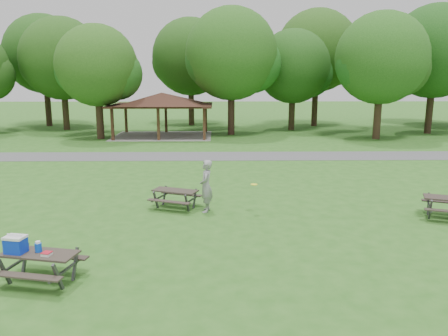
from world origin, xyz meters
The scene contains 17 objects.
ground centered at (0.00, 0.00, 0.00)m, with size 160.00×160.00×0.00m, color #2A611B.
asphalt_path centered at (0.00, 14.00, 0.01)m, with size 120.00×3.20×0.02m, color #4C4C4F.
pavilion centered at (-4.00, 24.00, 3.06)m, with size 8.60×7.01×3.76m.
tree_row_c centered at (-13.90, 29.03, 6.54)m, with size 8.19×7.80×10.67m.
tree_row_d centered at (-8.92, 22.53, 5.77)m, with size 6.93×6.60×9.27m.
tree_row_e centered at (2.10, 25.03, 6.78)m, with size 8.40×8.00×11.02m.
tree_row_f centered at (8.09, 28.53, 5.84)m, with size 7.35×7.00×9.55m.
tree_row_g centered at (14.09, 22.03, 6.33)m, with size 7.77×7.40×10.25m.
tree_row_h centered at (20.10, 25.53, 7.03)m, with size 8.61×8.20×11.37m.
tree_deep_a centered at (-16.90, 32.53, 7.13)m, with size 8.40×8.00×11.38m.
tree_deep_b centered at (-1.90, 33.03, 6.89)m, with size 8.40×8.00×11.13m.
tree_deep_c centered at (11.10, 32.03, 7.44)m, with size 8.82×8.40×11.90m.
tree_deep_d centered at (24.10, 33.53, 7.03)m, with size 8.40×8.00×11.27m.
picnic_table_near centered at (-3.89, -3.72, 0.74)m, with size 2.14×1.86×1.30m.
picnic_table_middle centered at (-0.93, 2.56, 0.56)m, with size 2.12×1.93×0.75m.
frisbee_in_flight centered at (2.08, 1.79, 1.13)m, with size 0.33×0.33×0.02m.
frisbee_thrower centered at (0.29, 2.10, 1.00)m, with size 0.73×0.48×2.00m, color gray.
Camera 1 is at (0.69, -13.93, 5.03)m, focal length 35.00 mm.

